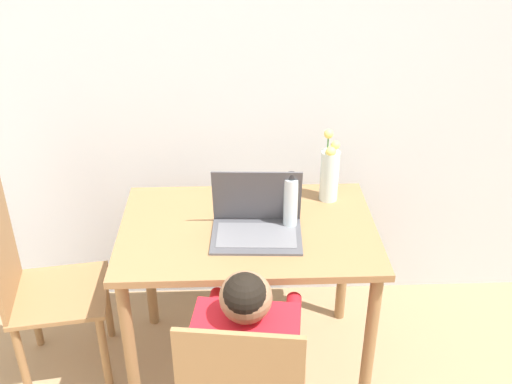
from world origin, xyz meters
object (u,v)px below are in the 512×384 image
object	(u,v)px
chair_spare	(40,286)
water_bottle	(291,202)
person_seated	(248,355)
flower_vase	(330,172)
laptop	(257,219)

from	to	relation	value
chair_spare	water_bottle	distance (m)	1.14
person_seated	water_bottle	xyz separation A→B (m)	(0.19, 0.58, 0.26)
person_seated	flower_vase	bearing A→B (deg)	-107.68
water_bottle	flower_vase	bearing A→B (deg)	49.32
chair_spare	laptop	distance (m)	0.99
person_seated	water_bottle	size ratio (longest dim) A/B	4.04
chair_spare	flower_vase	world-z (taller)	flower_vase
chair_spare	flower_vase	bearing A→B (deg)	-88.72
flower_vase	chair_spare	bearing A→B (deg)	-170.51
laptop	water_bottle	size ratio (longest dim) A/B	1.51
person_seated	water_bottle	world-z (taller)	water_bottle
person_seated	laptop	distance (m)	0.58
water_bottle	laptop	bearing A→B (deg)	-165.08
laptop	flower_vase	size ratio (longest dim) A/B	1.14
laptop	water_bottle	bearing A→B (deg)	17.95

